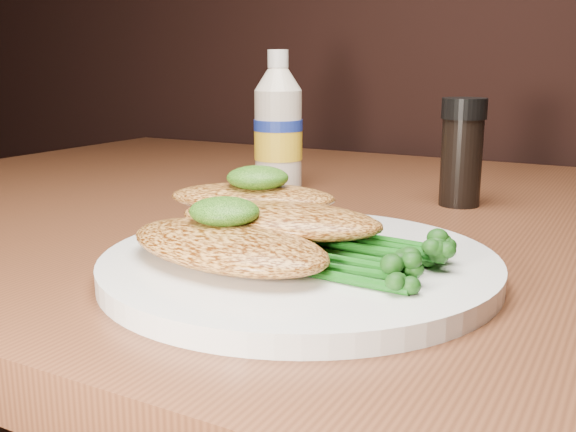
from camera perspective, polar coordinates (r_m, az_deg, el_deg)
The scene contains 9 objects.
plate at distance 0.46m, azimuth 1.00°, elevation -4.21°, with size 0.27×0.27×0.01m, color white.
chicken_front at distance 0.43m, azimuth -5.32°, elevation -2.53°, with size 0.16×0.08×0.03m, color #CA8A40.
chicken_mid at distance 0.47m, azimuth -0.75°, elevation -0.31°, with size 0.15×0.08×0.02m, color #CA8A40.
chicken_back at distance 0.51m, azimuth -3.10°, elevation 1.62°, with size 0.13×0.07×0.02m, color #CA8A40.
pesto_front at distance 0.45m, azimuth -5.52°, elevation 0.40°, with size 0.05×0.05×0.02m, color black.
pesto_back at distance 0.51m, azimuth -2.64°, elevation 3.32°, with size 0.05×0.04×0.02m, color black.
broccolini_bundle at distance 0.44m, azimuth 6.12°, elevation -2.78°, with size 0.13×0.10×0.02m, color #145913, non-canonical shape.
mayo_bottle at distance 0.76m, azimuth -0.85°, elevation 8.24°, with size 0.06×0.06×0.16m, color beige, non-canonical shape.
pepper_grinder at distance 0.69m, azimuth 14.77°, elevation 5.32°, with size 0.04×0.04×0.11m, color black, non-canonical shape.
Camera 1 is at (0.26, 0.45, 0.89)m, focal length 41.18 mm.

